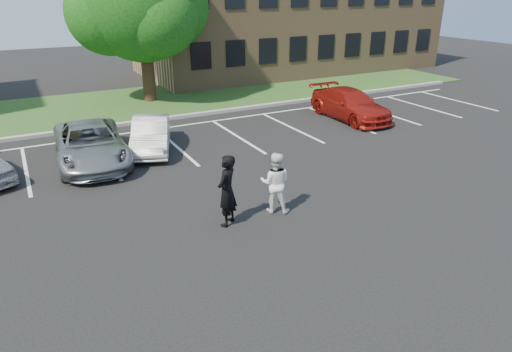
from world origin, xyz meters
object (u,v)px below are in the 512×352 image
Objects in this scene: office_building at (288,13)px; car_red_compact at (350,104)px; car_silver_minivan at (91,144)px; car_white_sedan at (151,135)px; man_white_shirt at (275,183)px; tree at (143,1)px; man_black_suit at (227,191)px.

office_building is 4.58× the size of car_red_compact.
car_silver_minivan is 1.32× the size of car_white_sedan.
office_building is at bearing -86.60° from man_white_shirt.
office_building is 20.82m from car_white_sedan.
car_white_sedan is (-2.38, -8.29, -4.70)m from tree.
tree is at bearing 65.13° from car_silver_minivan.
car_silver_minivan is 12.31m from car_red_compact.
office_building is 15.29m from car_red_compact.
tree is 16.06m from man_black_suit.
tree reaches higher than office_building.
office_building is 25.96m from man_black_suit.
office_building is 2.55× the size of tree.
car_silver_minivan is (-2.44, 6.68, -0.29)m from man_black_suit.
car_silver_minivan is at bearing -152.92° from car_white_sedan.
car_red_compact is (9.96, 0.01, 0.06)m from car_white_sedan.
office_building reaches higher than man_white_shirt.
man_white_shirt is 7.13m from car_white_sedan.
car_white_sedan is (-14.99, -14.02, -3.51)m from office_building.
office_building is 4.32× the size of car_silver_minivan.
office_building is at bearing 24.42° from tree.
man_white_shirt is at bearing -92.80° from tree.
man_black_suit is 0.51× the size of car_white_sedan.
man_white_shirt is 0.35× the size of car_silver_minivan.
man_white_shirt is at bearing -55.12° from car_silver_minivan.
man_white_shirt reaches higher than car_red_compact.
office_building is 13.90m from tree.
car_silver_minivan is 2.37m from car_white_sedan.
tree reaches higher than man_black_suit.
office_building reaches higher than car_silver_minivan.
man_white_shirt is 7.72m from car_silver_minivan.
man_white_shirt is at bearing -139.21° from car_red_compact.
tree is 4.88× the size of man_white_shirt.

